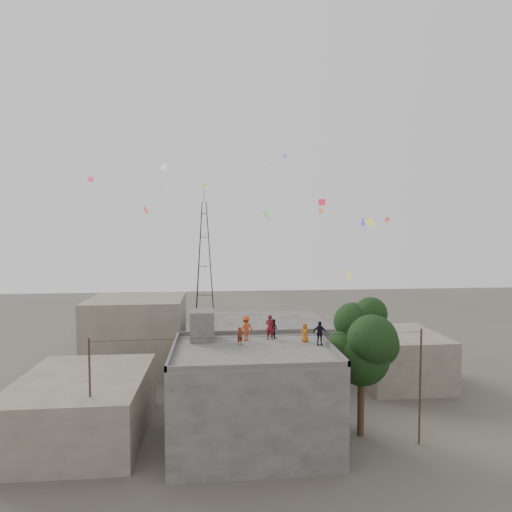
{
  "coord_description": "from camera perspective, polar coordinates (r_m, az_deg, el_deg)",
  "views": [
    {
      "loc": [
        -2.28,
        -26.28,
        13.47
      ],
      "look_at": [
        0.4,
        2.09,
        11.83
      ],
      "focal_mm": 30.0,
      "sensor_mm": 36.0,
      "label": 1
    }
  ],
  "objects": [
    {
      "name": "ground",
      "position": [
        29.61,
        -0.44,
        -23.76
      ],
      "size": [
        140.0,
        140.0,
        0.0
      ],
      "primitive_type": "plane",
      "color": "#48433B",
      "rests_on": "ground"
    },
    {
      "name": "stair_head_box",
      "position": [
        29.58,
        -7.15,
        -9.17
      ],
      "size": [
        1.6,
        1.8,
        2.0
      ],
      "primitive_type": "cube",
      "color": "#44423F",
      "rests_on": "main_building"
    },
    {
      "name": "neighbor_east",
      "position": [
        41.32,
        18.5,
        -12.71
      ],
      "size": [
        7.0,
        8.0,
        4.4
      ],
      "primitive_type": "cube",
      "color": "#635D4E",
      "rests_on": "ground"
    },
    {
      "name": "neighbor_northwest",
      "position": [
        44.12,
        -15.57,
        -9.89
      ],
      "size": [
        9.0,
        8.0,
        7.0
      ],
      "primitive_type": "cube",
      "color": "#635D4E",
      "rests_on": "ground"
    },
    {
      "name": "person_dark_child",
      "position": [
        29.96,
        2.32,
        -9.64
      ],
      "size": [
        0.81,
        0.82,
        1.33
      ],
      "primitive_type": "imported",
      "rotation": [
        0.0,
        0.0,
        2.33
      ],
      "color": "black",
      "rests_on": "main_building"
    },
    {
      "name": "tree",
      "position": [
        29.48,
        14.16,
        -11.28
      ],
      "size": [
        4.9,
        4.6,
        9.1
      ],
      "color": "black",
      "rests_on": "ground"
    },
    {
      "name": "person_orange_child",
      "position": [
        29.13,
        6.54,
        -10.1
      ],
      "size": [
        0.69,
        0.53,
        1.26
      ],
      "primitive_type": "imported",
      "rotation": [
        0.0,
        0.0,
        -0.23
      ],
      "color": "#CC6417",
      "rests_on": "main_building"
    },
    {
      "name": "kites",
      "position": [
        32.19,
        3.35,
        6.46
      ],
      "size": [
        22.92,
        16.61,
        10.15
      ],
      "color": "red",
      "rests_on": "ground"
    },
    {
      "name": "main_building",
      "position": [
        28.36,
        -0.44,
        -18.27
      ],
      "size": [
        10.0,
        8.0,
        6.1
      ],
      "color": "#44423F",
      "rests_on": "ground"
    },
    {
      "name": "parapet",
      "position": [
        27.34,
        -0.44,
        -12.02
      ],
      "size": [
        10.0,
        8.0,
        0.3
      ],
      "color": "#44423F",
      "rests_on": "main_building"
    },
    {
      "name": "person_red_adult",
      "position": [
        29.56,
        1.87,
        -9.45
      ],
      "size": [
        0.72,
        0.59,
        1.7
      ],
      "primitive_type": "imported",
      "rotation": [
        0.0,
        0.0,
        2.81
      ],
      "color": "maroon",
      "rests_on": "main_building"
    },
    {
      "name": "person_red_child",
      "position": [
        28.22,
        -2.15,
        -10.63
      ],
      "size": [
        0.5,
        0.44,
        1.17
      ],
      "primitive_type": "imported",
      "rotation": [
        0.0,
        0.0,
        0.45
      ],
      "color": "maroon",
      "rests_on": "main_building"
    },
    {
      "name": "neighbor_west",
      "position": [
        31.73,
        -22.1,
        -18.14
      ],
      "size": [
        8.0,
        10.0,
        4.0
      ],
      "primitive_type": "cube",
      "color": "#635D4E",
      "rests_on": "ground"
    },
    {
      "name": "transmission_tower",
      "position": [
        66.44,
        -6.87,
        -0.53
      ],
      "size": [
        2.97,
        2.97,
        20.01
      ],
      "color": "black",
      "rests_on": "ground"
    },
    {
      "name": "person_dark_adult",
      "position": [
        28.44,
        8.46,
        -10.14
      ],
      "size": [
        0.92,
        0.39,
        1.56
      ],
      "primitive_type": "imported",
      "rotation": [
        0.0,
        0.0,
        0.01
      ],
      "color": "black",
      "rests_on": "main_building"
    },
    {
      "name": "neighbor_north",
      "position": [
        41.96,
        0.65,
        -11.86
      ],
      "size": [
        12.0,
        9.0,
        5.0
      ],
      "primitive_type": "cube",
      "color": "#44423F",
      "rests_on": "ground"
    },
    {
      "name": "person_orange_adult",
      "position": [
        29.23,
        -1.36,
        -9.61
      ],
      "size": [
        1.25,
        1.04,
        1.69
      ],
      "primitive_type": "imported",
      "rotation": [
        0.0,
        0.0,
        -2.69
      ],
      "color": "#BF4015",
      "rests_on": "main_building"
    },
    {
      "name": "utility_line",
      "position": [
        26.96,
        0.91,
        -17.66
      ],
      "size": [
        20.12,
        0.62,
        7.4
      ],
      "color": "black",
      "rests_on": "ground"
    }
  ]
}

